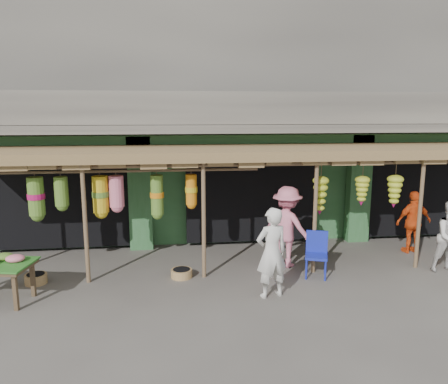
{
  "coord_description": "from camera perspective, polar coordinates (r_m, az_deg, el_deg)",
  "views": [
    {
      "loc": [
        -2.17,
        -9.39,
        3.65
      ],
      "look_at": [
        -0.91,
        1.0,
        1.69
      ],
      "focal_mm": 35.0,
      "sensor_mm": 36.0,
      "label": 1
    }
  ],
  "objects": [
    {
      "name": "blue_chair",
      "position": [
        10.01,
        11.99,
        -7.59
      ],
      "size": [
        0.61,
        0.62,
        1.0
      ],
      "rotation": [
        0.0,
        0.0,
        -0.34
      ],
      "color": "#1926A6",
      "rests_on": "ground"
    },
    {
      "name": "person_front",
      "position": [
        8.67,
        6.23,
        -7.89
      ],
      "size": [
        0.75,
        0.59,
        1.81
      ],
      "primitive_type": "imported",
      "rotation": [
        0.0,
        0.0,
        3.41
      ],
      "color": "silver",
      "rests_on": "ground"
    },
    {
      "name": "building",
      "position": [
        14.42,
        1.76,
        9.5
      ],
      "size": [
        16.4,
        6.8,
        7.0
      ],
      "color": "gray",
      "rests_on": "ground"
    },
    {
      "name": "basket_mid",
      "position": [
        9.89,
        -5.56,
        -10.53
      ],
      "size": [
        0.49,
        0.49,
        0.18
      ],
      "primitive_type": "cylinder",
      "rotation": [
        0.0,
        0.0,
        -0.03
      ],
      "color": "#9F7347",
      "rests_on": "ground"
    },
    {
      "name": "awning",
      "position": [
        10.44,
        4.28,
        4.7
      ],
      "size": [
        14.0,
        2.7,
        2.79
      ],
      "color": "brown",
      "rests_on": "ground"
    },
    {
      "name": "person_shopper",
      "position": [
        10.39,
        8.24,
        -4.5
      ],
      "size": [
        1.38,
        1.37,
        1.91
      ],
      "primitive_type": "imported",
      "rotation": [
        0.0,
        0.0,
        2.38
      ],
      "color": "pink",
      "rests_on": "ground"
    },
    {
      "name": "ground",
      "position": [
        10.3,
        5.79,
        -10.18
      ],
      "size": [
        80.0,
        80.0,
        0.0
      ],
      "primitive_type": "plane",
      "color": "#514C47",
      "rests_on": "ground"
    },
    {
      "name": "basket_right",
      "position": [
        10.32,
        -23.35,
        -10.38
      ],
      "size": [
        0.55,
        0.55,
        0.21
      ],
      "primitive_type": "cylinder",
      "rotation": [
        0.0,
        0.0,
        -0.23
      ],
      "color": "olive",
      "rests_on": "ground"
    },
    {
      "name": "person_vendor",
      "position": [
        12.29,
        23.5,
        -3.62
      ],
      "size": [
        0.98,
        0.46,
        1.63
      ],
      "primitive_type": "imported",
      "rotation": [
        0.0,
        0.0,
        3.21
      ],
      "color": "#EC5016",
      "rests_on": "ground"
    }
  ]
}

